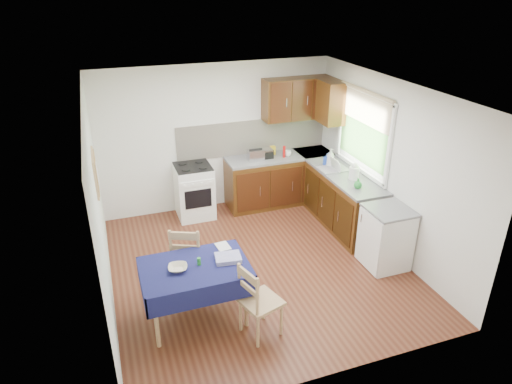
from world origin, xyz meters
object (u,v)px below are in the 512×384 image
object	(u,v)px
kettle	(354,172)
sandwich_press	(264,153)
chair_near	(258,299)
toaster	(256,155)
dining_table	(195,274)
chair_far	(188,256)
dish_rack	(333,168)

from	to	relation	value
kettle	sandwich_press	bearing A→B (deg)	126.24
chair_near	sandwich_press	distance (m)	3.36
toaster	sandwich_press	size ratio (longest dim) A/B	1.03
chair_near	toaster	world-z (taller)	toaster
toaster	kettle	xyz separation A→B (m)	(1.16, -1.25, 0.02)
chair_near	sandwich_press	xyz separation A→B (m)	(1.22, 3.10, 0.49)
dining_table	toaster	bearing A→B (deg)	80.58
dining_table	chair_far	bearing A→B (deg)	110.44
chair_far	dish_rack	distance (m)	2.90
kettle	dish_rack	bearing A→B (deg)	104.37
chair_near	dish_rack	bearing A→B (deg)	-60.60
dining_table	dish_rack	distance (m)	3.19
dining_table	kettle	size ratio (longest dim) A/B	4.67
dining_table	toaster	size ratio (longest dim) A/B	4.49
sandwich_press	chair_far	bearing A→B (deg)	-154.36
chair_far	toaster	size ratio (longest dim) A/B	3.51
dining_table	chair_near	world-z (taller)	chair_near
chair_far	sandwich_press	world-z (taller)	sandwich_press
chair_far	toaster	world-z (taller)	toaster
dining_table	toaster	world-z (taller)	toaster
dish_rack	kettle	distance (m)	0.47
sandwich_press	dish_rack	world-z (taller)	dish_rack
chair_near	dish_rack	xyz separation A→B (m)	(2.09, 2.21, 0.43)
dish_rack	dining_table	bearing A→B (deg)	-144.46
chair_far	chair_near	size ratio (longest dim) A/B	1.03
toaster	kettle	bearing A→B (deg)	-26.01
sandwich_press	dish_rack	xyz separation A→B (m)	(0.86, -0.89, -0.05)
dish_rack	toaster	bearing A→B (deg)	145.34
chair_far	kettle	world-z (taller)	kettle
chair_near	kettle	xyz separation A→B (m)	(2.20, 1.76, 0.53)
toaster	dish_rack	distance (m)	1.32
sandwich_press	kettle	distance (m)	1.65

